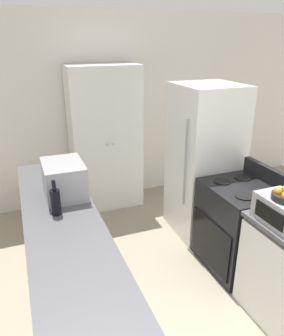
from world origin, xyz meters
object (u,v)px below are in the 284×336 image
at_px(pantry_cabinet, 105,139).
at_px(microwave, 64,179).
at_px(wine_bottle, 56,201).
at_px(toaster_oven, 284,212).
at_px(refrigerator, 204,161).
at_px(stove, 239,226).

relative_size(pantry_cabinet, microwave, 4.09).
relative_size(wine_bottle, toaster_oven, 0.71).
distance_m(pantry_cabinet, toaster_oven, 2.60).
bearing_deg(toaster_oven, wine_bottle, 153.86).
relative_size(pantry_cabinet, refrigerator, 1.09).
xyz_separation_m(stove, microwave, (-1.64, 0.46, 0.60)).
xyz_separation_m(pantry_cabinet, refrigerator, (0.91, -1.05, -0.08)).
relative_size(refrigerator, toaster_oven, 4.19).
distance_m(stove, refrigerator, 0.88).
relative_size(refrigerator, microwave, 3.76).
xyz_separation_m(pantry_cabinet, wine_bottle, (-0.88, -1.70, 0.05)).
distance_m(pantry_cabinet, wine_bottle, 1.91).
bearing_deg(wine_bottle, refrigerator, 19.81).
xyz_separation_m(refrigerator, toaster_oven, (-0.18, -1.44, 0.11)).
bearing_deg(microwave, stove, -15.70).
bearing_deg(pantry_cabinet, toaster_oven, -73.53).
height_order(pantry_cabinet, toaster_oven, pantry_cabinet).
distance_m(refrigerator, toaster_oven, 1.45).
height_order(refrigerator, wine_bottle, refrigerator).
distance_m(pantry_cabinet, refrigerator, 1.39).
bearing_deg(wine_bottle, microwave, 69.78).
height_order(pantry_cabinet, stove, pantry_cabinet).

